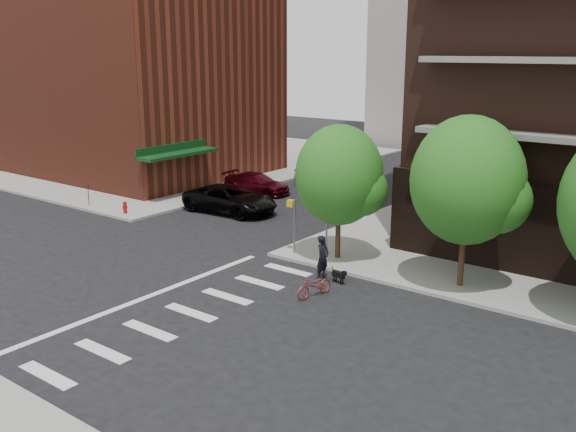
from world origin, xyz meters
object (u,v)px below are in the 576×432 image
(dog_walker, at_px, (323,258))
(fire_hydrant, at_px, (125,207))
(parked_car_silver, at_px, (329,175))
(scooter, at_px, (315,286))
(parked_car_maroon, at_px, (257,183))
(parked_car_black, at_px, (230,199))

(dog_walker, bearing_deg, fire_hydrant, 81.90)
(parked_car_silver, height_order, scooter, parked_car_silver)
(scooter, relative_size, dog_walker, 0.93)
(parked_car_silver, height_order, dog_walker, dog_walker)
(parked_car_maroon, xyz_separation_m, dog_walker, (13.07, -11.16, 0.27))
(fire_hydrant, distance_m, parked_car_maroon, 9.64)
(parked_car_maroon, bearing_deg, fire_hydrant, 160.60)
(parked_car_silver, distance_m, dog_walker, 19.05)
(fire_hydrant, distance_m, scooter, 16.68)
(parked_car_black, height_order, dog_walker, dog_walker)
(parked_car_black, relative_size, dog_walker, 3.07)
(fire_hydrant, bearing_deg, parked_car_black, 44.36)
(fire_hydrant, bearing_deg, scooter, -12.77)
(fire_hydrant, height_order, parked_car_maroon, parked_car_maroon)
(parked_car_silver, relative_size, dog_walker, 2.56)
(fire_hydrant, xyz_separation_m, parked_car_maroon, (2.30, 9.36, 0.14))
(parked_car_black, distance_m, scooter, 14.30)
(parked_car_maroon, height_order, parked_car_silver, parked_car_silver)
(parked_car_black, bearing_deg, parked_car_maroon, 19.73)
(fire_hydrant, height_order, parked_car_black, parked_car_black)
(parked_car_black, distance_m, parked_car_maroon, 5.46)
(parked_car_maroon, distance_m, parked_car_silver, 5.52)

